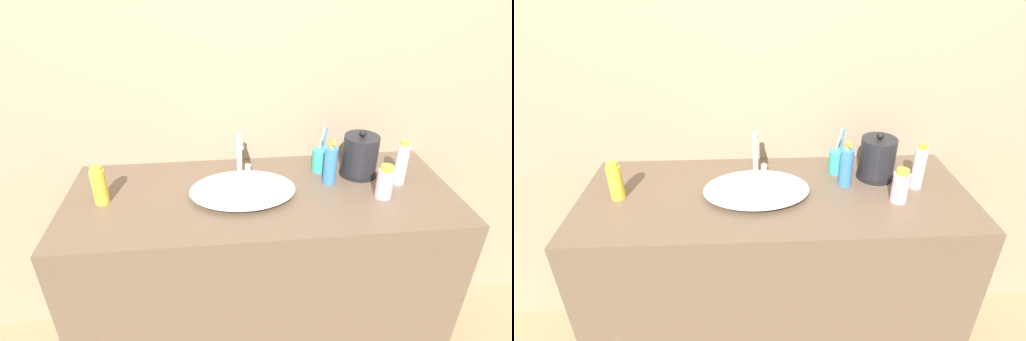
# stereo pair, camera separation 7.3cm
# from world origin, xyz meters

# --- Properties ---
(wall_back) EXTENTS (6.00, 0.04, 2.60)m
(wall_back) POSITION_xyz_m (0.00, 0.61, 1.30)
(wall_back) COLOR gray
(wall_back) RESTS_ON ground_plane
(vanity_counter) EXTENTS (1.50, 0.59, 0.91)m
(vanity_counter) POSITION_xyz_m (0.00, 0.29, 0.45)
(vanity_counter) COLOR brown
(vanity_counter) RESTS_ON ground_plane
(sink_basin) EXTENTS (0.40, 0.29, 0.05)m
(sink_basin) POSITION_xyz_m (-0.07, 0.28, 0.94)
(sink_basin) COLOR silver
(sink_basin) RESTS_ON vanity_counter
(faucet) EXTENTS (0.06, 0.14, 0.19)m
(faucet) POSITION_xyz_m (-0.07, 0.44, 1.02)
(faucet) COLOR silver
(faucet) RESTS_ON vanity_counter
(electric_kettle) EXTENTS (0.15, 0.15, 0.20)m
(electric_kettle) POSITION_xyz_m (0.42, 0.40, 0.99)
(electric_kettle) COLOR black
(electric_kettle) RESTS_ON vanity_counter
(toothbrush_cup) EXTENTS (0.07, 0.07, 0.20)m
(toothbrush_cup) POSITION_xyz_m (0.26, 0.45, 0.96)
(toothbrush_cup) COLOR teal
(toothbrush_cup) RESTS_ON vanity_counter
(lotion_bottle) EXTENTS (0.05, 0.05, 0.19)m
(lotion_bottle) POSITION_xyz_m (0.28, 0.35, 0.99)
(lotion_bottle) COLOR #3370B7
(lotion_bottle) RESTS_ON vanity_counter
(shampoo_bottle) EXTENTS (0.05, 0.05, 0.15)m
(shampoo_bottle) POSITION_xyz_m (-0.60, 0.29, 0.98)
(shampoo_bottle) COLOR gold
(shampoo_bottle) RESTS_ON vanity_counter
(mouthwash_bottle) EXTENTS (0.05, 0.05, 0.19)m
(mouthwash_bottle) POSITION_xyz_m (0.55, 0.31, 1.00)
(mouthwash_bottle) COLOR white
(mouthwash_bottle) RESTS_ON vanity_counter
(hand_cream_bottle) EXTENTS (0.06, 0.06, 0.13)m
(hand_cream_bottle) POSITION_xyz_m (0.45, 0.22, 0.97)
(hand_cream_bottle) COLOR #EAA8C6
(hand_cream_bottle) RESTS_ON vanity_counter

